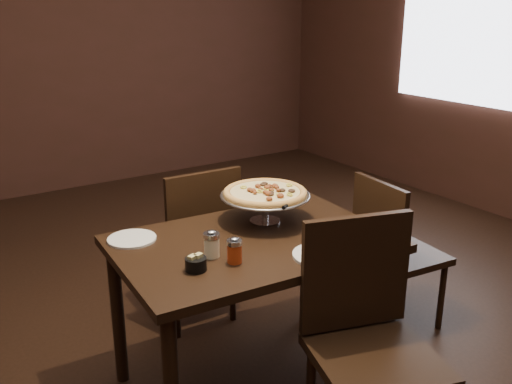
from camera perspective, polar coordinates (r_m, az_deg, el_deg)
room at (r=2.36m, az=0.28°, el=10.66°), size 6.04×7.04×2.84m
dining_table at (r=2.54m, az=-0.31°, el=-6.81°), size 1.23×0.87×0.74m
pizza_stand at (r=2.65m, az=0.91°, el=-0.12°), size 0.42×0.42×0.17m
parmesan_shaker at (r=2.32m, az=-4.46°, el=-5.23°), size 0.07×0.07×0.12m
pepper_flake_shaker at (r=2.27m, az=-2.16°, el=-5.87°), size 0.06×0.06×0.11m
packet_caddy at (r=2.22m, az=-6.04°, el=-7.12°), size 0.08×0.08×0.07m
napkin_stack at (r=2.47m, az=11.26°, el=-5.25°), size 0.16×0.16×0.01m
plate_left at (r=2.55m, az=-12.31°, el=-4.60°), size 0.21×0.21×0.01m
plate_near at (r=2.35m, az=6.77°, el=-6.30°), size 0.25×0.25×0.01m
serving_spatula at (r=2.51m, az=3.20°, el=-1.29°), size 0.14×0.14×0.02m
chair_far at (r=3.13m, az=-6.08°, el=-4.76°), size 0.44×0.44×0.91m
chair_near at (r=2.27m, az=11.10°, el=-13.78°), size 0.56×0.56×0.96m
chair_side at (r=3.16m, az=13.51°, el=-5.46°), size 0.44×0.44×0.86m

